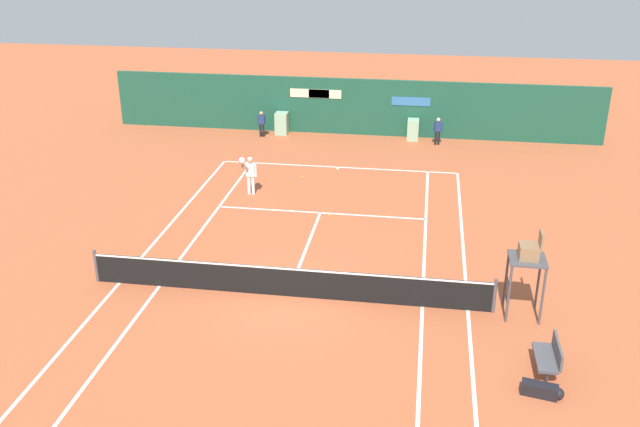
% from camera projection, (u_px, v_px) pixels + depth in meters
% --- Properties ---
extents(ground_plane, '(80.00, 80.00, 0.01)m').
position_uv_depth(ground_plane, '(291.00, 287.00, 21.38)').
color(ground_plane, '#B25633').
extents(tennis_net, '(12.10, 0.10, 1.07)m').
position_uv_depth(tennis_net, '(287.00, 281.00, 20.65)').
color(tennis_net, '#4C4C51').
rests_on(tennis_net, ground_plane).
extents(sponsor_back_wall, '(25.00, 1.02, 2.87)m').
position_uv_depth(sponsor_back_wall, '(351.00, 108.00, 35.72)').
color(sponsor_back_wall, '#194C38').
rests_on(sponsor_back_wall, ground_plane).
extents(umpire_chair, '(1.00, 1.00, 2.60)m').
position_uv_depth(umpire_chair, '(528.00, 259.00, 19.19)').
color(umpire_chair, '#47474C').
rests_on(umpire_chair, ground_plane).
extents(player_bench, '(0.54, 1.27, 0.88)m').
position_uv_depth(player_bench, '(550.00, 355.00, 17.18)').
color(player_bench, '#38383D').
rests_on(player_bench, ground_plane).
extents(equipment_bag, '(1.00, 0.46, 0.32)m').
position_uv_depth(equipment_bag, '(544.00, 391.00, 16.46)').
color(equipment_bag, black).
rests_on(equipment_bag, ground_plane).
extents(player_on_baseline, '(0.60, 0.66, 1.79)m').
position_uv_depth(player_on_baseline, '(250.00, 172.00, 28.09)').
color(player_on_baseline, white).
rests_on(player_on_baseline, ground_plane).
extents(ball_kid_left_post, '(0.45, 0.23, 1.37)m').
position_uv_depth(ball_kid_left_post, '(438.00, 129.00, 34.25)').
color(ball_kid_left_post, black).
rests_on(ball_kid_left_post, ground_plane).
extents(ball_kid_right_post, '(0.44, 0.18, 1.33)m').
position_uv_depth(ball_kid_right_post, '(262.00, 122.00, 35.51)').
color(ball_kid_right_post, black).
rests_on(ball_kid_right_post, ground_plane).
extents(tennis_ball_by_sideline, '(0.07, 0.07, 0.07)m').
position_uv_depth(tennis_ball_by_sideline, '(330.00, 215.00, 26.38)').
color(tennis_ball_by_sideline, '#CCE033').
rests_on(tennis_ball_by_sideline, ground_plane).
extents(tennis_ball_near_service_line, '(0.07, 0.07, 0.07)m').
position_uv_depth(tennis_ball_near_service_line, '(302.00, 177.00, 30.21)').
color(tennis_ball_near_service_line, '#CCE033').
rests_on(tennis_ball_near_service_line, ground_plane).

